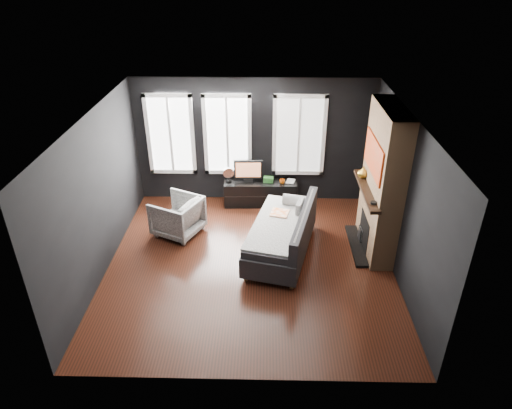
{
  "coord_description": "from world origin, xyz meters",
  "views": [
    {
      "loc": [
        0.26,
        -6.57,
        4.89
      ],
      "look_at": [
        0.1,
        0.3,
        1.05
      ],
      "focal_mm": 32.0,
      "sensor_mm": 36.0,
      "label": 1
    }
  ],
  "objects_px": {
    "media_console": "(260,192)",
    "mug": "(282,181)",
    "book": "(287,176)",
    "mantel_vase": "(363,172)",
    "monitor": "(248,169)",
    "sofa": "(281,231)",
    "armchair": "(177,214)"
  },
  "relations": [
    {
      "from": "mug",
      "to": "monitor",
      "type": "bearing_deg",
      "value": 172.73
    },
    {
      "from": "armchair",
      "to": "monitor",
      "type": "xyz_separation_m",
      "value": [
        1.33,
        1.26,
        0.39
      ]
    },
    {
      "from": "media_console",
      "to": "armchair",
      "type": "bearing_deg",
      "value": -143.48
    },
    {
      "from": "monitor",
      "to": "sofa",
      "type": "bearing_deg",
      "value": -72.78
    },
    {
      "from": "mantel_vase",
      "to": "media_console",
      "type": "bearing_deg",
      "value": 147.94
    },
    {
      "from": "monitor",
      "to": "mantel_vase",
      "type": "xyz_separation_m",
      "value": [
        2.16,
        -1.21,
        0.52
      ]
    },
    {
      "from": "monitor",
      "to": "mug",
      "type": "height_order",
      "value": "monitor"
    },
    {
      "from": "mug",
      "to": "media_console",
      "type": "bearing_deg",
      "value": 170.65
    },
    {
      "from": "armchair",
      "to": "media_console",
      "type": "bearing_deg",
      "value": 153.62
    },
    {
      "from": "media_console",
      "to": "mantel_vase",
      "type": "xyz_separation_m",
      "value": [
        1.9,
        -1.19,
        1.06
      ]
    },
    {
      "from": "book",
      "to": "mantel_vase",
      "type": "height_order",
      "value": "mantel_vase"
    },
    {
      "from": "monitor",
      "to": "book",
      "type": "distance_m",
      "value": 0.84
    },
    {
      "from": "armchair",
      "to": "book",
      "type": "distance_m",
      "value": 2.51
    },
    {
      "from": "armchair",
      "to": "mantel_vase",
      "type": "xyz_separation_m",
      "value": [
        3.49,
        0.05,
        0.91
      ]
    },
    {
      "from": "media_console",
      "to": "mantel_vase",
      "type": "height_order",
      "value": "mantel_vase"
    },
    {
      "from": "media_console",
      "to": "book",
      "type": "relative_size",
      "value": 6.65
    },
    {
      "from": "mantel_vase",
      "to": "monitor",
      "type": "bearing_deg",
      "value": 150.83
    },
    {
      "from": "mug",
      "to": "mantel_vase",
      "type": "xyz_separation_m",
      "value": [
        1.43,
        -1.11,
        0.74
      ]
    },
    {
      "from": "media_console",
      "to": "mug",
      "type": "bearing_deg",
      "value": -10.78
    },
    {
      "from": "book",
      "to": "sofa",
      "type": "bearing_deg",
      "value": -94.84
    },
    {
      "from": "monitor",
      "to": "book",
      "type": "xyz_separation_m",
      "value": [
        0.83,
        0.01,
        -0.16
      ]
    },
    {
      "from": "monitor",
      "to": "book",
      "type": "relative_size",
      "value": 2.63
    },
    {
      "from": "sofa",
      "to": "book",
      "type": "relative_size",
      "value": 9.07
    },
    {
      "from": "sofa",
      "to": "mantel_vase",
      "type": "bearing_deg",
      "value": 37.99
    },
    {
      "from": "sofa",
      "to": "monitor",
      "type": "xyz_separation_m",
      "value": [
        -0.67,
        1.88,
        0.35
      ]
    },
    {
      "from": "sofa",
      "to": "media_console",
      "type": "distance_m",
      "value": 1.92
    },
    {
      "from": "mantel_vase",
      "to": "mug",
      "type": "bearing_deg",
      "value": 142.19
    },
    {
      "from": "media_console",
      "to": "mantel_vase",
      "type": "bearing_deg",
      "value": -33.49
    },
    {
      "from": "sofa",
      "to": "mug",
      "type": "height_order",
      "value": "sofa"
    },
    {
      "from": "armchair",
      "to": "mug",
      "type": "height_order",
      "value": "armchair"
    },
    {
      "from": "armchair",
      "to": "mantel_vase",
      "type": "bearing_deg",
      "value": 116.53
    },
    {
      "from": "mug",
      "to": "mantel_vase",
      "type": "height_order",
      "value": "mantel_vase"
    }
  ]
}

